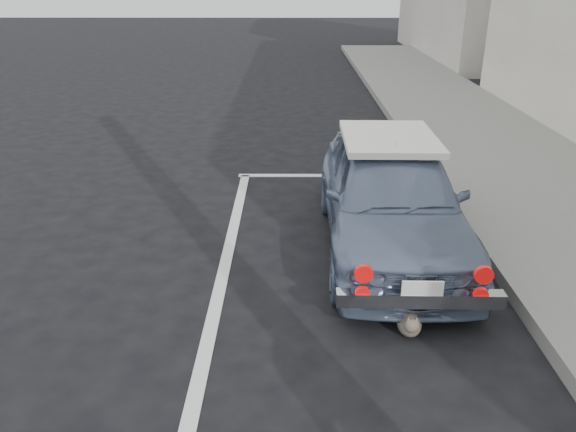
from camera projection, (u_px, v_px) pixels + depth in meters
name	position (u px, v px, depth m)	size (l,w,h in m)	color
pline_front	(339.00, 176.00, 8.40)	(3.00, 0.12, 0.01)	silver
pline_side	(217.00, 300.00, 5.20)	(0.12, 7.00, 0.01)	silver
retro_coupe	(391.00, 195.00, 5.99)	(1.47, 3.56, 1.20)	slate
cat	(410.00, 322.00, 4.67)	(0.23, 0.47, 0.25)	#62564A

